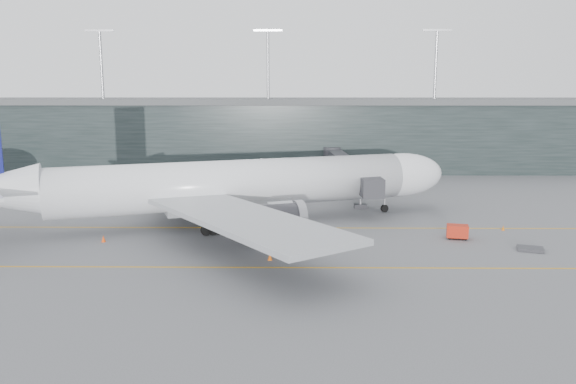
{
  "coord_description": "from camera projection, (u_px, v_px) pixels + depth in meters",
  "views": [
    {
      "loc": [
        10.5,
        -72.02,
        16.78
      ],
      "look_at": [
        9.76,
        -4.0,
        4.55
      ],
      "focal_mm": 35.0,
      "sensor_mm": 36.0,
      "label": 1
    }
  ],
  "objects": [
    {
      "name": "ground",
      "position": [
        214.0,
        220.0,
        73.96
      ],
      "size": [
        320.0,
        320.0,
        0.0
      ],
      "primitive_type": "plane",
      "color": "#59595E",
      "rests_on": "ground"
    },
    {
      "name": "taxiline_a",
      "position": [
        210.0,
        228.0,
        70.02
      ],
      "size": [
        160.0,
        0.25,
        0.02
      ],
      "primitive_type": "cube",
      "color": "orange",
      "rests_on": "ground"
    },
    {
      "name": "taxiline_b",
      "position": [
        186.0,
        267.0,
        54.27
      ],
      "size": [
        160.0,
        0.25,
        0.02
      ],
      "primitive_type": "cube",
      "color": "orange",
      "rests_on": "ground"
    },
    {
      "name": "taxiline_lead_main",
      "position": [
        261.0,
        193.0,
        93.59
      ],
      "size": [
        0.25,
        60.0,
        0.02
      ],
      "primitive_type": "cube",
      "color": "orange",
      "rests_on": "ground"
    },
    {
      "name": "terminal",
      "position": [
        249.0,
        131.0,
        129.69
      ],
      "size": [
        240.0,
        36.0,
        29.0
      ],
      "color": "black",
      "rests_on": "ground"
    },
    {
      "name": "main_aircraft",
      "position": [
        231.0,
        185.0,
        71.02
      ],
      "size": [
        61.97,
        57.17,
        17.94
      ],
      "rotation": [
        0.0,
        0.0,
        0.35
      ],
      "color": "white",
      "rests_on": "ground"
    },
    {
      "name": "jet_bridge",
      "position": [
        349.0,
        167.0,
        94.0
      ],
      "size": [
        5.32,
        43.79,
        5.73
      ],
      "rotation": [
        0.0,
        0.0,
        0.06
      ],
      "color": "#2E2E33",
      "rests_on": "ground"
    },
    {
      "name": "gse_cart",
      "position": [
        457.0,
        231.0,
        64.57
      ],
      "size": [
        2.67,
        2.02,
        1.63
      ],
      "rotation": [
        0.0,
        0.0,
        -0.23
      ],
      "color": "red",
      "rests_on": "ground"
    },
    {
      "name": "baggage_dolly",
      "position": [
        530.0,
        249.0,
        60.04
      ],
      "size": [
        3.21,
        2.89,
        0.27
      ],
      "primitive_type": "cube",
      "rotation": [
        0.0,
        0.0,
        -0.34
      ],
      "color": "#323236",
      "rests_on": "ground"
    },
    {
      "name": "uld_a",
      "position": [
        187.0,
        198.0,
        84.01
      ],
      "size": [
        2.4,
        2.12,
        1.85
      ],
      "rotation": [
        0.0,
        0.0,
        -0.28
      ],
      "color": "#343439",
      "rests_on": "ground"
    },
    {
      "name": "uld_b",
      "position": [
        209.0,
        198.0,
        85.17
      ],
      "size": [
        2.13,
        1.88,
        1.65
      ],
      "rotation": [
        0.0,
        0.0,
        0.27
      ],
      "color": "#343439",
      "rests_on": "ground"
    },
    {
      "name": "uld_c",
      "position": [
        214.0,
        198.0,
        84.67
      ],
      "size": [
        2.07,
        1.79,
        1.64
      ],
      "rotation": [
        0.0,
        0.0,
        -0.22
      ],
      "color": "#343439",
      "rests_on": "ground"
    },
    {
      "name": "cone_nose",
      "position": [
        503.0,
        228.0,
        68.6
      ],
      "size": [
        0.39,
        0.39,
        0.62
      ],
      "primitive_type": "cone",
      "color": "orange",
      "rests_on": "ground"
    },
    {
      "name": "cone_wing_stbd",
      "position": [
        270.0,
        257.0,
        56.49
      ],
      "size": [
        0.48,
        0.48,
        0.76
      ],
      "primitive_type": "cone",
      "color": "#F65F0D",
      "rests_on": "ground"
    },
    {
      "name": "cone_wing_port",
      "position": [
        285.0,
        204.0,
        83.17
      ],
      "size": [
        0.41,
        0.41,
        0.65
      ],
      "primitive_type": "cone",
      "color": "red",
      "rests_on": "ground"
    },
    {
      "name": "cone_tail",
      "position": [
        103.0,
        239.0,
        63.29
      ],
      "size": [
        0.48,
        0.48,
        0.77
      ],
      "primitive_type": "cone",
      "color": "#FB4A0D",
      "rests_on": "ground"
    }
  ]
}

